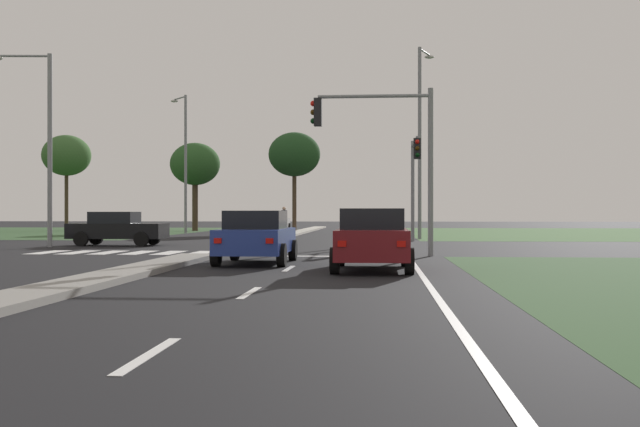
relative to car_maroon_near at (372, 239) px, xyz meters
The scene contains 30 objects.
ground_plane 14.18m from the car_maroon_near, 113.69° to the left, with size 200.00×200.00×0.00m, color black.
median_island_near 8.33m from the car_maroon_near, 133.27° to the right, with size 1.20×22.00×0.14m, color gray.
median_island_far 38.39m from the car_maroon_near, 98.52° to the left, with size 1.20×36.00×0.14m, color #ADA89E.
lane_dash_near 11.91m from the car_maroon_near, 100.60° to the right, with size 0.14×2.00×0.01m, color silver.
lane_dash_second 6.14m from the car_maroon_near, 111.03° to the right, with size 0.14×2.00×0.01m, color silver.
lane_dash_third 2.35m from the car_maroon_near, behind, with size 0.14×2.00×0.01m, color silver.
edge_line_right 5.23m from the car_maroon_near, 76.99° to the right, with size 0.14×24.00×0.01m, color silver.
stop_bar_near 6.30m from the car_maroon_near, 107.55° to the left, with size 6.40×0.50×0.01m, color silver.
crosswalk_bar_near 14.39m from the car_maroon_near, 147.29° to the left, with size 0.70×2.80×0.01m, color silver.
crosswalk_bar_second 13.43m from the car_maroon_near, 144.64° to the left, with size 0.70×2.80×0.01m, color silver.
crosswalk_bar_third 12.52m from the car_maroon_near, 141.58° to the left, with size 0.70×2.80×0.01m, color silver.
crosswalk_bar_fourth 11.64m from the car_maroon_near, 138.05° to the left, with size 0.70×2.80×0.01m, color silver.
crosswalk_bar_fifth 10.81m from the car_maroon_near, 133.97° to the left, with size 0.70×2.80×0.01m, color silver.
crosswalk_bar_sixth 10.05m from the car_maroon_near, 129.23° to the left, with size 0.70×2.80×0.01m, color silver.
crosswalk_bar_seventh 9.37m from the car_maroon_near, 123.75° to the left, with size 0.70×2.80×0.01m, color silver.
crosswalk_bar_eighth 8.78m from the car_maroon_near, 117.47° to the left, with size 0.70×2.80×0.01m, color silver.
car_maroon_near is the anchor object (origin of this frame).
car_blue_second 4.07m from the car_maroon_near, 145.84° to the left, with size 2.03×4.23×1.53m.
car_black_third 17.95m from the car_maroon_near, 130.14° to the left, with size 4.28×1.98×1.52m.
car_silver_fourth 41.68m from the car_maroon_near, 101.22° to the left, with size 2.04×4.39×1.57m.
car_white_fifth 32.63m from the car_maroon_near, 103.97° to the left, with size 2.03×4.34×1.60m.
traffic_signal_near_right 7.08m from the car_maroon_near, 86.01° to the left, with size 4.18×0.32×5.69m.
traffic_signal_far_right 18.09m from the car_maroon_near, 83.85° to the left, with size 0.32×4.77×5.17m.
street_lamp_second 18.79m from the car_maroon_near, 140.07° to the left, with size 2.65×0.45×8.27m.
street_lamp_third 24.18m from the car_maroon_near, 83.85° to the left, with size 1.04×2.01×10.83m.
street_lamp_fourth 37.57m from the car_maroon_near, 112.00° to the left, with size 1.62×1.73×10.07m.
pedestrian_at_median 26.18m from the car_maroon_near, 102.15° to the left, with size 0.34×0.34×1.71m.
treeline_second 49.44m from the car_maroon_near, 121.84° to the left, with size 4.01×4.01×8.01m.
treeline_third 44.41m from the car_maroon_near, 109.74° to the left, with size 4.10×4.10×7.26m.
treeline_fourth 38.63m from the car_maroon_near, 99.40° to the left, with size 3.97×3.97×7.65m.
Camera 1 is at (5.84, -2.13, 1.45)m, focal length 42.09 mm.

